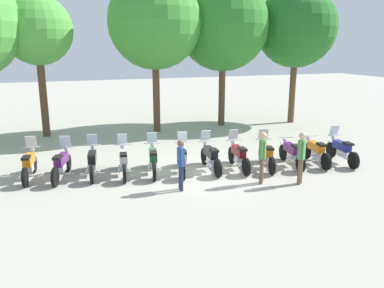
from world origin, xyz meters
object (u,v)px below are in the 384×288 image
at_px(motorcycle_8, 266,154).
at_px(tree_1, 37,31).
at_px(motorcycle_4, 153,159).
at_px(tree_2, 155,22).
at_px(tree_3, 223,25).
at_px(motorcycle_1, 62,164).
at_px(tree_4, 296,27).
at_px(person_1, 181,161).
at_px(person_0, 262,154).
at_px(motorcycle_5, 183,158).
at_px(motorcycle_10, 316,151).
at_px(motorcycle_7, 238,155).
at_px(motorcycle_9, 291,153).
at_px(motorcycle_2, 92,161).
at_px(motorcycle_3, 123,161).
at_px(motorcycle_11, 342,150).
at_px(motorcycle_6, 210,156).
at_px(person_2, 301,154).

relative_size(motorcycle_8, tree_1, 0.31).
xyz_separation_m(motorcycle_4, tree_2, (1.95, 6.79, 5.03)).
bearing_deg(tree_1, tree_3, -2.27).
height_order(motorcycle_1, tree_4, tree_4).
xyz_separation_m(person_1, tree_4, (9.68, 8.52, 4.47)).
relative_size(person_0, person_1, 1.06).
bearing_deg(motorcycle_5, motorcycle_10, -81.33).
height_order(motorcycle_7, motorcycle_10, motorcycle_7).
distance_m(motorcycle_8, motorcycle_10, 2.06).
bearing_deg(motorcycle_4, tree_4, -44.92).
distance_m(motorcycle_4, motorcycle_7, 3.13).
height_order(motorcycle_7, motorcycle_9, motorcycle_7).
distance_m(motorcycle_9, tree_3, 9.51).
distance_m(motorcycle_1, motorcycle_9, 8.34).
bearing_deg(tree_4, motorcycle_2, -153.24).
bearing_deg(motorcycle_10, motorcycle_9, 93.91).
height_order(motorcycle_7, tree_1, tree_1).
bearing_deg(motorcycle_8, motorcycle_9, -78.89).
bearing_deg(motorcycle_7, motorcycle_3, 86.90).
bearing_deg(person_0, motorcycle_11, 52.90).
bearing_deg(tree_3, motorcycle_2, -139.62).
bearing_deg(motorcycle_1, motorcycle_2, -76.59).
xyz_separation_m(person_1, tree_1, (-3.98, 9.49, 4.15)).
height_order(motorcycle_3, tree_2, tree_2).
bearing_deg(motorcycle_10, motorcycle_1, 90.07).
height_order(motorcycle_3, motorcycle_4, same).
xyz_separation_m(motorcycle_8, person_1, (-3.72, -1.14, 0.43)).
xyz_separation_m(motorcycle_1, tree_2, (5.03, 6.26, 5.03)).
distance_m(person_0, person_1, 2.72).
distance_m(person_0, tree_2, 10.17).
distance_m(motorcycle_4, motorcycle_11, 7.30).
bearing_deg(motorcycle_1, person_0, -96.73).
xyz_separation_m(motorcycle_9, person_0, (-2.04, -1.35, 0.52)).
bearing_deg(person_1, motorcycle_11, -168.22).
relative_size(motorcycle_3, person_1, 1.33).
xyz_separation_m(motorcycle_5, motorcycle_8, (3.09, -0.56, 0.00)).
relative_size(motorcycle_2, motorcycle_4, 1.01).
bearing_deg(motorcycle_11, person_0, 112.60).
xyz_separation_m(motorcycle_4, person_1, (0.40, -1.94, 0.43)).
bearing_deg(motorcycle_6, motorcycle_10, -94.56).
height_order(motorcycle_8, motorcycle_11, same).
bearing_deg(motorcycle_4, tree_1, 37.33).
bearing_deg(person_2, motorcycle_2, -153.32).
height_order(motorcycle_3, motorcycle_11, same).
relative_size(motorcycle_10, tree_4, 0.28).
bearing_deg(motorcycle_4, motorcycle_2, 89.56).
distance_m(motorcycle_6, motorcycle_7, 1.05).
relative_size(person_1, tree_3, 0.20).
bearing_deg(tree_4, motorcycle_10, -117.32).
bearing_deg(person_0, motorcycle_8, 93.45).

